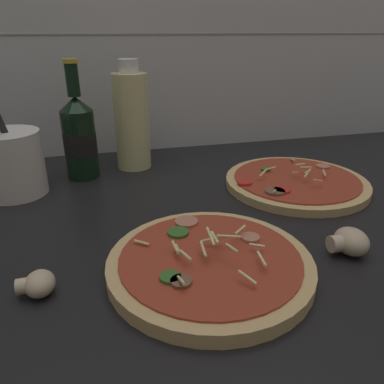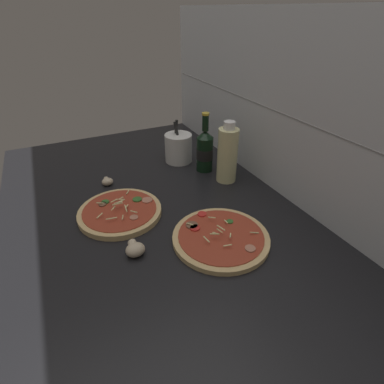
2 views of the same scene
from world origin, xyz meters
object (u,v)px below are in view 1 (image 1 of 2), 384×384
object	(u,v)px
beer_bottle	(79,136)
mushroom_right	(349,242)
utensil_crock	(11,163)
oil_bottle	(132,120)
mushroom_left	(38,284)
pizza_far	(296,182)
pizza_near	(210,263)

from	to	relation	value
beer_bottle	mushroom_right	bearing A→B (deg)	-48.06
utensil_crock	mushroom_right	bearing A→B (deg)	-35.08
oil_bottle	mushroom_right	size ratio (longest dim) A/B	4.21
beer_bottle	mushroom_right	size ratio (longest dim) A/B	4.30
mushroom_left	beer_bottle	bearing A→B (deg)	82.77
pizza_far	utensil_crock	world-z (taller)	utensil_crock
pizza_near	mushroom_right	distance (cm)	19.81
beer_bottle	mushroom_left	distance (cm)	39.27
pizza_near	utensil_crock	world-z (taller)	utensil_crock
pizza_near	mushroom_left	distance (cm)	20.78
beer_bottle	oil_bottle	world-z (taller)	beer_bottle
pizza_near	utensil_crock	xyz separation A→B (cm)	(-28.16, 32.74, 4.99)
mushroom_left	mushroom_right	distance (cm)	40.57
pizza_near	oil_bottle	size ratio (longest dim) A/B	1.14
pizza_far	mushroom_right	size ratio (longest dim) A/B	5.03
oil_bottle	mushroom_right	world-z (taller)	oil_bottle
pizza_near	mushroom_right	bearing A→B (deg)	-2.68
pizza_far	utensil_crock	size ratio (longest dim) A/B	1.59
oil_bottle	utensil_crock	distance (cm)	25.60
pizza_near	mushroom_right	xyz separation A→B (cm)	(19.77, -0.93, 0.76)
pizza_far	oil_bottle	xyz separation A→B (cm)	(-29.51, 19.70, 9.71)
oil_bottle	pizza_far	bearing A→B (deg)	-33.72
beer_bottle	oil_bottle	distance (cm)	11.77
pizza_near	mushroom_right	size ratio (longest dim) A/B	4.80
beer_bottle	oil_bottle	xyz separation A→B (cm)	(11.06, 3.53, 1.97)
pizza_far	pizza_near	bearing A→B (deg)	-137.46
beer_bottle	pizza_near	bearing A→B (deg)	-67.69
beer_bottle	mushroom_right	distance (cm)	53.83
mushroom_right	utensil_crock	size ratio (longest dim) A/B	0.32
pizza_far	oil_bottle	bearing A→B (deg)	146.28
pizza_near	oil_bottle	bearing A→B (deg)	96.55
mushroom_left	mushroom_right	size ratio (longest dim) A/B	0.79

